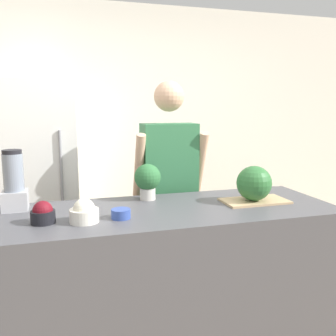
# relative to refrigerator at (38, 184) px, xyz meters

# --- Properties ---
(wall_back) EXTENTS (8.00, 0.06, 2.60)m
(wall_back) POSITION_rel_refrigerator_xyz_m (0.84, 0.41, 0.40)
(wall_back) COLOR white
(wall_back) RESTS_ON ground_plane
(counter_island) EXTENTS (2.10, 0.78, 0.96)m
(counter_island) POSITION_rel_refrigerator_xyz_m (0.84, -1.31, -0.42)
(counter_island) COLOR #4C4C51
(counter_island) RESTS_ON ground_plane
(refrigerator) EXTENTS (0.67, 0.75, 1.80)m
(refrigerator) POSITION_rel_refrigerator_xyz_m (0.00, 0.00, 0.00)
(refrigerator) COLOR white
(refrigerator) RESTS_ON ground_plane
(person) EXTENTS (0.56, 0.28, 1.78)m
(person) POSITION_rel_refrigerator_xyz_m (1.01, -0.72, 0.02)
(person) COLOR #333338
(person) RESTS_ON ground_plane
(cutting_board) EXTENTS (0.43, 0.24, 0.01)m
(cutting_board) POSITION_rel_refrigerator_xyz_m (1.43, -1.31, 0.06)
(cutting_board) COLOR tan
(cutting_board) RESTS_ON counter_island
(watermelon) EXTENTS (0.23, 0.23, 0.23)m
(watermelon) POSITION_rel_refrigerator_xyz_m (1.41, -1.32, 0.18)
(watermelon) COLOR #2D6B33
(watermelon) RESTS_ON cutting_board
(bowl_cherries) EXTENTS (0.13, 0.13, 0.12)m
(bowl_cherries) POSITION_rel_refrigerator_xyz_m (0.09, -1.40, 0.11)
(bowl_cherries) COLOR black
(bowl_cherries) RESTS_ON counter_island
(bowl_cream) EXTENTS (0.16, 0.16, 0.13)m
(bowl_cream) POSITION_rel_refrigerator_xyz_m (0.31, -1.44, 0.11)
(bowl_cream) COLOR white
(bowl_cream) RESTS_ON counter_island
(bowl_small_blue) EXTENTS (0.11, 0.11, 0.05)m
(bowl_small_blue) POSITION_rel_refrigerator_xyz_m (0.51, -1.43, 0.08)
(bowl_small_blue) COLOR #334C9E
(bowl_small_blue) RESTS_ON counter_island
(blender) EXTENTS (0.15, 0.15, 0.37)m
(blender) POSITION_rel_refrigerator_xyz_m (-0.08, -1.08, 0.22)
(blender) COLOR #B7B7BC
(blender) RESTS_ON counter_island
(potted_plant) EXTENTS (0.18, 0.18, 0.25)m
(potted_plant) POSITION_rel_refrigerator_xyz_m (0.76, -1.05, 0.20)
(potted_plant) COLOR beige
(potted_plant) RESTS_ON counter_island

